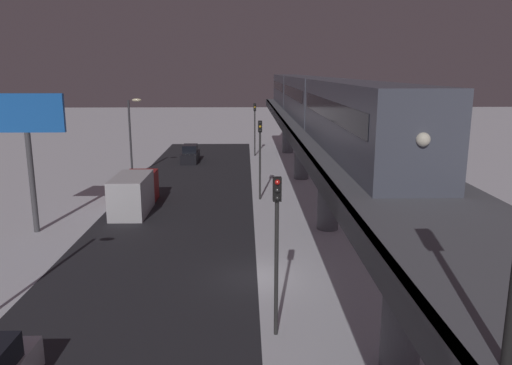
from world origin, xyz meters
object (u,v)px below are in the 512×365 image
Objects in this scene: sedan_black at (190,155)px; commercial_billboard at (27,127)px; box_truck at (135,192)px; traffic_light_near at (277,234)px; traffic_light_mid at (260,148)px; subway_train at (309,96)px; traffic_light_far at (255,122)px.

sedan_black is 0.52× the size of commercial_billboard.
traffic_light_near is (-9.50, 18.46, 2.85)m from box_truck.
box_truck is 10.32m from traffic_light_mid.
sedan_black is at bearing -95.65° from box_truck.
sedan_black is 20.31m from box_truck.
box_truck is (13.76, 6.17, -6.77)m from subway_train.
traffic_light_far is (0.00, -21.32, 0.00)m from traffic_light_mid.
traffic_light_near is at bearing 138.05° from commercial_billboard.
traffic_light_far is (-7.50, -3.98, 3.40)m from sedan_black.
sedan_black is at bearing -66.61° from traffic_light_mid.
traffic_light_near reaches higher than sedan_black.
traffic_light_near is (-7.50, 38.66, 3.40)m from sedan_black.
traffic_light_mid is at bearing -163.23° from box_truck.
sedan_black is 0.73× the size of traffic_light_mid.
commercial_billboard is (14.80, 8.03, 2.63)m from traffic_light_mid.
subway_train is at bearing -142.13° from traffic_light_mid.
traffic_light_near is at bearing 90.00° from traffic_light_far.
box_truck is 20.96m from traffic_light_near.
sedan_black is 0.73× the size of traffic_light_near.
traffic_light_far is 0.72× the size of commercial_billboard.
commercial_billboard is at bearing 63.25° from traffic_light_far.
traffic_light_far is at bearing -152.02° from sedan_black.
subway_train is at bearing 129.96° from sedan_black.
commercial_billboard reaches higher than traffic_light_far.
traffic_light_near is 0.72× the size of commercial_billboard.
box_truck is 1.16× the size of traffic_light_near.
traffic_light_mid is at bearing -151.52° from commercial_billboard.
sedan_black is 0.73× the size of traffic_light_far.
traffic_light_mid is at bearing -90.00° from traffic_light_near.
traffic_light_far is (4.26, -18.01, -3.92)m from subway_train.
box_truck is 1.16× the size of traffic_light_mid.
commercial_billboard is (14.80, 29.35, 2.63)m from traffic_light_far.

